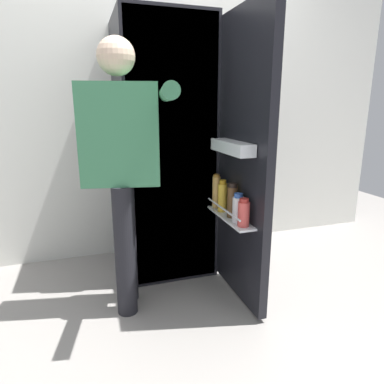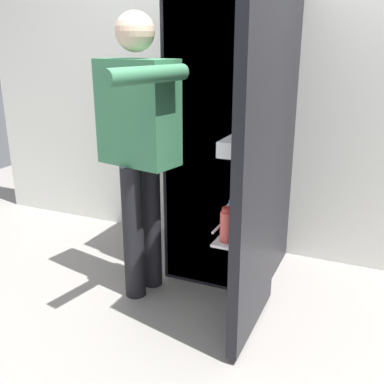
% 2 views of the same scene
% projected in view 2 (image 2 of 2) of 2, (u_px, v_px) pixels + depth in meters
% --- Properties ---
extents(ground_plane, '(6.60, 6.60, 0.00)m').
position_uv_depth(ground_plane, '(195.00, 307.00, 2.55)').
color(ground_plane, gray).
extents(kitchen_wall, '(4.40, 0.10, 2.43)m').
position_uv_depth(kitchen_wall, '(252.00, 76.00, 2.99)').
color(kitchen_wall, silver).
rests_on(kitchen_wall, ground_plane).
extents(refrigerator, '(0.69, 1.27, 1.81)m').
position_uv_depth(refrigerator, '(234.00, 134.00, 2.71)').
color(refrigerator, black).
rests_on(refrigerator, ground_plane).
extents(person, '(0.54, 0.78, 1.58)m').
position_uv_depth(person, '(140.00, 136.00, 2.44)').
color(person, black).
rests_on(person, ground_plane).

